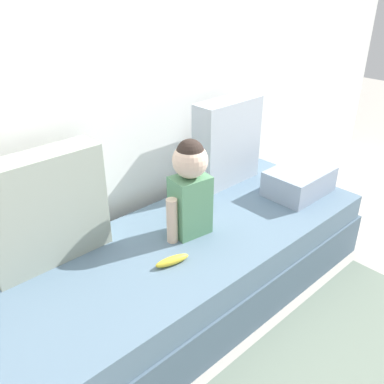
{
  "coord_description": "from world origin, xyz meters",
  "views": [
    {
      "loc": [
        -1.2,
        -1.3,
        1.61
      ],
      "look_at": [
        0.01,
        0.0,
        0.66
      ],
      "focal_mm": 38.65,
      "sensor_mm": 36.0,
      "label": 1
    }
  ],
  "objects": [
    {
      "name": "ground_plane",
      "position": [
        0.0,
        0.0,
        0.0
      ],
      "size": [
        12.0,
        12.0,
        0.0
      ],
      "primitive_type": "plane",
      "color": "#B2ADA3"
    },
    {
      "name": "throw_pillow_right",
      "position": [
        0.6,
        0.31,
        0.68
      ],
      "size": [
        0.45,
        0.16,
        0.53
      ],
      "primitive_type": "cube",
      "color": "#B2BCC6",
      "rests_on": "couch"
    },
    {
      "name": "folded_blanket",
      "position": [
        0.81,
        -0.1,
        0.49
      ],
      "size": [
        0.4,
        0.28,
        0.15
      ],
      "primitive_type": "cube",
      "color": "#8E9EB2",
      "rests_on": "couch"
    },
    {
      "name": "back_wall",
      "position": [
        0.0,
        0.54,
        1.21
      ],
      "size": [
        5.37,
        0.1,
        2.42
      ],
      "primitive_type": "cube",
      "color": "white",
      "rests_on": "ground"
    },
    {
      "name": "toddler",
      "position": [
        0.03,
        0.03,
        0.68
      ],
      "size": [
        0.3,
        0.17,
        0.51
      ],
      "color": "#568E66",
      "rests_on": "couch"
    },
    {
      "name": "throw_pillow_left",
      "position": [
        -0.6,
        0.31,
        0.67
      ],
      "size": [
        0.55,
        0.16,
        0.52
      ],
      "primitive_type": "cube",
      "color": "#99A393",
      "rests_on": "couch"
    },
    {
      "name": "couch",
      "position": [
        0.0,
        0.0,
        0.2
      ],
      "size": [
        2.17,
        0.82,
        0.41
      ],
      "color": "#495F70",
      "rests_on": "ground"
    },
    {
      "name": "banana",
      "position": [
        -0.22,
        -0.12,
        0.43
      ],
      "size": [
        0.18,
        0.08,
        0.04
      ],
      "primitive_type": "ellipsoid",
      "rotation": [
        0.0,
        0.0,
        -0.23
      ],
      "color": "yellow",
      "rests_on": "couch"
    }
  ]
}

